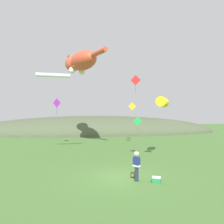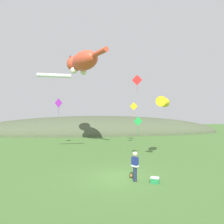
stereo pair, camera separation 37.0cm
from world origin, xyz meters
The scene contains 12 objects.
ground_plane centered at (0.00, 0.00, 0.00)m, with size 120.00×120.00×0.00m, color #477033.
distant_hill_ridge centered at (1.50, 29.42, 0.00)m, with size 53.08×15.32×7.26m.
festival_attendant centered at (0.84, -0.78, 0.95)m, with size 0.45×0.49×1.77m.
kite_spool centered at (0.74, -0.11, 0.13)m, with size 0.17×0.26×0.26m.
picnic_cooler centered at (1.94, -1.25, 0.18)m, with size 0.59×0.52×0.36m.
kite_giant_cat centered at (-2.74, 11.98, 10.46)m, with size 4.88×8.02×2.67m.
kite_fish_windsock centered at (4.70, 4.41, 5.14)m, with size 2.35×3.24×0.99m.
kite_tube_streamer centered at (-5.21, 6.98, 7.79)m, with size 3.19×0.69×0.44m.
kite_diamond_gold centered at (3.77, 12.23, 5.03)m, with size 1.02×0.10×1.92m.
kite_diamond_violet centered at (-5.68, 12.74, 5.42)m, with size 1.01×0.64×2.08m.
kite_diamond_green centered at (2.59, 5.33, 3.38)m, with size 0.87×0.24×1.79m.
kite_diamond_red centered at (4.02, 11.47, 8.26)m, with size 1.21×0.53×2.21m.
Camera 2 is at (-1.97, -12.69, 4.13)m, focal length 32.00 mm.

